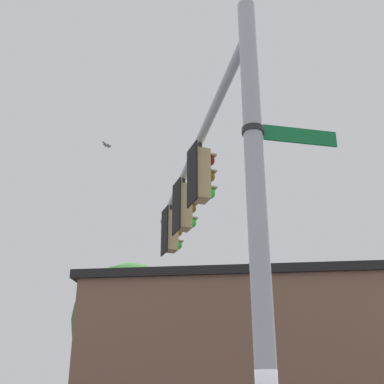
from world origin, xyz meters
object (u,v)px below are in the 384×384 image
at_px(traffic_light_mid_outer, 172,231).
at_px(street_name_sign, 277,134).
at_px(traffic_light_mid_inner, 184,207).
at_px(bird_flying, 107,145).
at_px(traffic_light_nearest_pole, 201,175).

distance_m(traffic_light_mid_outer, street_name_sign, 6.69).
xyz_separation_m(traffic_light_mid_inner, street_name_sign, (4.89, -0.37, -0.79)).
xyz_separation_m(street_name_sign, bird_flying, (-6.95, -1.17, 3.15)).
relative_size(traffic_light_mid_outer, bird_flying, 4.66).
bearing_deg(traffic_light_mid_outer, street_name_sign, -5.26).
bearing_deg(traffic_light_nearest_pole, traffic_light_mid_inner, 171.98).
xyz_separation_m(traffic_light_mid_outer, street_name_sign, (6.62, -0.61, -0.79)).
xyz_separation_m(traffic_light_mid_outer, bird_flying, (-0.34, -1.78, 2.35)).
distance_m(traffic_light_mid_inner, street_name_sign, 4.97).
relative_size(traffic_light_nearest_pole, street_name_sign, 1.00).
xyz_separation_m(traffic_light_nearest_pole, traffic_light_mid_outer, (-3.46, 0.49, 0.00)).
height_order(traffic_light_nearest_pole, bird_flying, bird_flying).
distance_m(traffic_light_mid_inner, traffic_light_mid_outer, 1.75).
bearing_deg(traffic_light_nearest_pole, street_name_sign, -2.22).
bearing_deg(traffic_light_mid_inner, traffic_light_nearest_pole, -8.02).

